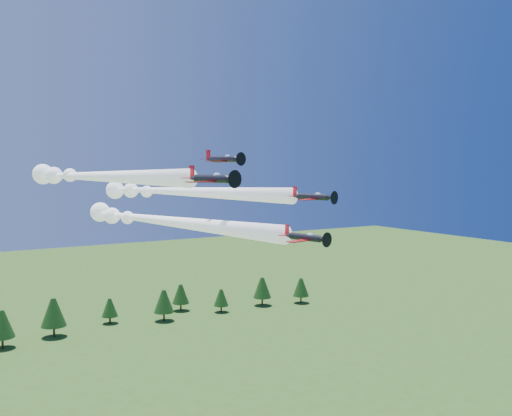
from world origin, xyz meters
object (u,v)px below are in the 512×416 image
plane_lead (160,220)px  plane_slot (224,159)px  plane_left (93,176)px  plane_right (177,191)px

plane_lead → plane_slot: size_ratio=7.25×
plane_slot → plane_left: bearing=114.6°
plane_left → plane_slot: (14.40, -17.79, 2.63)m
plane_left → plane_slot: 23.04m
plane_right → plane_lead: bearing=-145.9°
plane_left → plane_lead: bearing=-36.6°
plane_lead → plane_right: 12.31m
plane_left → plane_slot: size_ratio=6.56×
plane_lead → plane_left: bearing=145.6°
plane_lead → plane_slot: bearing=-83.9°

